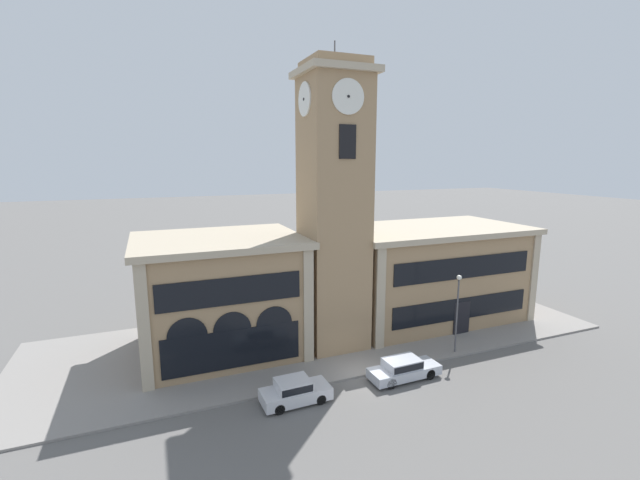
{
  "coord_description": "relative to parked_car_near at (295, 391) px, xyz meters",
  "views": [
    {
      "loc": [
        -12.34,
        -22.7,
        13.85
      ],
      "look_at": [
        -1.93,
        3.2,
        8.63
      ],
      "focal_mm": 24.0,
      "sensor_mm": 36.0,
      "label": 1
    }
  ],
  "objects": [
    {
      "name": "sidewalk_kerb",
      "position": [
        5.23,
        8.15,
        -0.66
      ],
      "size": [
        44.16,
        14.08,
        0.15
      ],
      "color": "gray",
      "rests_on": "ground_plane"
    },
    {
      "name": "parked_car_mid",
      "position": [
        7.35,
        -0.0,
        -0.01
      ],
      "size": [
        4.75,
        1.84,
        1.37
      ],
      "rotation": [
        0.0,
        0.0,
        0.03
      ],
      "color": "#B2B7C1",
      "rests_on": "ground_plane"
    },
    {
      "name": "town_hall_right_wing",
      "position": [
        15.49,
        8.72,
        3.39
      ],
      "size": [
        16.35,
        9.58,
        8.2
      ],
      "color": "#9E7F5B",
      "rests_on": "ground_plane"
    },
    {
      "name": "parked_car_near",
      "position": [
        0.0,
        0.0,
        0.0
      ],
      "size": [
        4.07,
        1.87,
        1.42
      ],
      "rotation": [
        0.0,
        0.0,
        0.03
      ],
      "color": "silver",
      "rests_on": "ground_plane"
    },
    {
      "name": "clock_tower",
      "position": [
        5.23,
        6.44,
        9.59
      ],
      "size": [
        4.97,
        4.97,
        21.75
      ],
      "color": "#9E7F5B",
      "rests_on": "ground_plane"
    },
    {
      "name": "ground_plane",
      "position": [
        5.23,
        1.11,
        -0.73
      ],
      "size": [
        300.0,
        300.0,
        0.0
      ],
      "primitive_type": "plane",
      "color": "#605E5B"
    },
    {
      "name": "street_lamp",
      "position": [
        12.8,
        1.68,
        3.2
      ],
      "size": [
        0.36,
        0.36,
        5.77
      ],
      "color": "#4C4C51",
      "rests_on": "sidewalk_kerb"
    },
    {
      "name": "town_hall_left_wing",
      "position": [
        -2.71,
        8.71,
        3.54
      ],
      "size": [
        11.72,
        9.58,
        8.5
      ],
      "color": "#9E7F5B",
      "rests_on": "ground_plane"
    }
  ]
}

